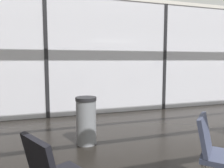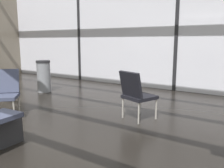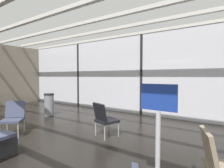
# 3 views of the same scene
# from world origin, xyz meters

# --- Properties ---
(glass_curtain_wall) EXTENTS (14.00, 0.08, 3.19)m
(glass_curtain_wall) POSITION_xyz_m (0.00, 5.20, 1.60)
(glass_curtain_wall) COLOR silver
(glass_curtain_wall) RESTS_ON ground
(window_mullion_0) EXTENTS (0.10, 0.12, 3.19)m
(window_mullion_0) POSITION_xyz_m (-3.50, 5.20, 1.60)
(window_mullion_0) COLOR black
(window_mullion_0) RESTS_ON ground
(window_mullion_1) EXTENTS (0.10, 0.12, 3.19)m
(window_mullion_1) POSITION_xyz_m (0.00, 5.20, 1.60)
(window_mullion_1) COLOR black
(window_mullion_1) RESTS_ON ground
(ceiling_slats) EXTENTS (13.72, 6.72, 0.10)m
(ceiling_slats) POSITION_xyz_m (0.00, 1.90, 3.24)
(ceiling_slats) COLOR beige
(ceiling_slats) RESTS_ON glass_curtain_wall
(parked_airplane) EXTENTS (10.95, 4.24, 4.24)m
(parked_airplane) POSITION_xyz_m (0.99, 10.00, 2.12)
(parked_airplane) COLOR silver
(parked_airplane) RESTS_ON ground
(lounge_chair_1) EXTENTS (0.71, 0.71, 0.87)m
(lounge_chair_1) POSITION_xyz_m (-1.77, 1.11, 0.49)
(lounge_chair_1) COLOR #33384C
(lounge_chair_1) RESTS_ON ground
(lounge_chair_2) EXTENTS (0.63, 0.66, 0.87)m
(lounge_chair_2) POSITION_xyz_m (0.29, 2.30, 0.49)
(lounge_chair_2) COLOR black
(lounge_chair_2) RESTS_ON ground
(lounge_chair_4) EXTENTS (0.65, 0.62, 0.87)m
(lounge_chair_4) POSITION_xyz_m (2.79, 1.32, 0.49)
(lounge_chair_4) COLOR #7F705B
(lounge_chair_4) RESTS_ON ground
(trash_bin) EXTENTS (0.38, 0.38, 0.86)m
(trash_bin) POSITION_xyz_m (-2.92, 3.00, 0.43)
(trash_bin) COLOR slate
(trash_bin) RESTS_ON ground
(info_sign) EXTENTS (0.44, 0.32, 1.44)m
(info_sign) POSITION_xyz_m (2.16, 0.90, 0.68)
(info_sign) COLOR #333333
(info_sign) RESTS_ON ground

